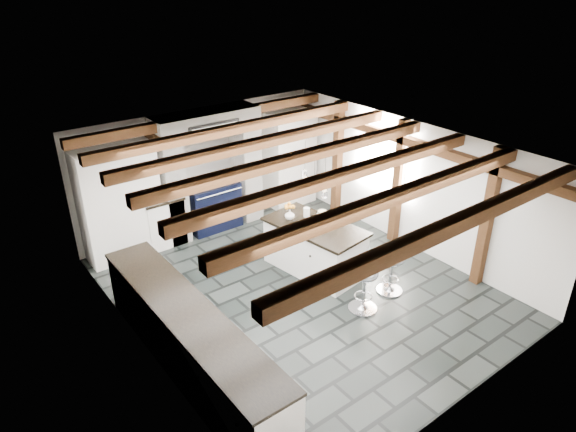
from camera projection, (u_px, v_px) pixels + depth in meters
ground at (298, 288)px, 8.19m from camera, size 6.00×6.00×0.00m
room_shell at (216, 208)px, 8.39m from camera, size 6.00×6.03×6.00m
range_cooker at (212, 205)px, 9.89m from camera, size 1.00×0.63×0.99m
kitchen_island at (314, 247)px, 8.52m from camera, size 1.11×1.79×1.11m
bar_stool_near at (392, 265)px, 7.91m from camera, size 0.48×0.48×0.76m
bar_stool_far at (364, 281)px, 7.48m from camera, size 0.52×0.52×0.80m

